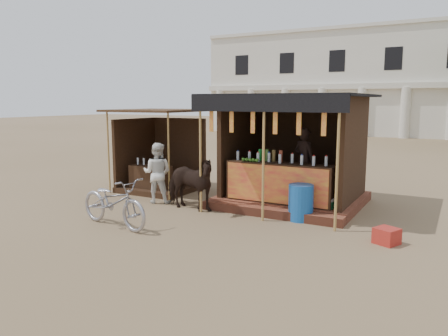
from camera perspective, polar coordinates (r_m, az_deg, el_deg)
name	(u,v)px	position (r m, az deg, el deg)	size (l,w,h in m)	color
ground	(186,233)	(8.90, -5.03, -8.40)	(120.00, 120.00, 0.00)	#846B4C
main_stall	(293,165)	(11.17, 8.94, 0.45)	(3.60, 3.61, 2.78)	brown
secondary_stall	(157,161)	(13.10, -8.72, 0.89)	(2.40, 2.40, 2.38)	#351F13
cow	(189,183)	(10.54, -4.62, -2.00)	(0.71, 1.56, 1.32)	black
motorbike	(114,202)	(9.45, -14.21, -4.32)	(0.70, 2.00, 1.05)	#9F9EA7
bystander	(157,173)	(11.38, -8.71, -0.64)	(0.76, 0.59, 1.56)	white
blue_barrel	(301,203)	(9.80, 10.01, -4.46)	(0.54, 0.54, 0.80)	#1553A2
red_crate	(387,236)	(8.69, 20.48, -8.32)	(0.39, 0.38, 0.30)	#AA241C
cooler	(322,206)	(10.30, 12.72, -4.86)	(0.71, 0.55, 0.46)	#176B36
background_building	(372,84)	(37.63, 18.78, 10.36)	(26.00, 7.45, 8.18)	silver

